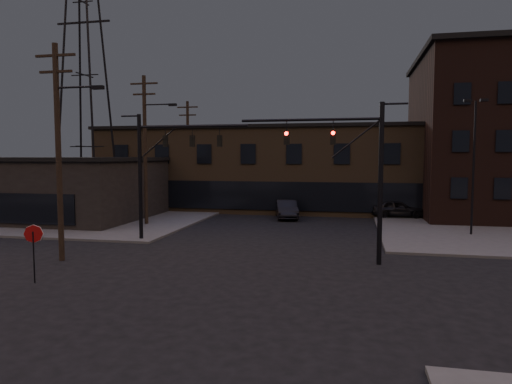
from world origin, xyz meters
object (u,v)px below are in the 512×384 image
at_px(parked_car_lot_b, 504,212).
at_px(car_crossing, 286,209).
at_px(traffic_signal_near, 357,165).
at_px(traffic_signal_far, 159,162).
at_px(stop_sign, 33,240).
at_px(parked_car_lot_a, 398,208).

distance_m(parked_car_lot_b, car_crossing, 17.66).
height_order(traffic_signal_near, traffic_signal_far, same).
xyz_separation_m(traffic_signal_far, stop_sign, (-1.28, -9.99, -3.17)).
xyz_separation_m(traffic_signal_near, parked_car_lot_a, (3.64, 17.70, -4.04)).
bearing_deg(parked_car_lot_b, car_crossing, 81.68).
height_order(parked_car_lot_b, car_crossing, car_crossing).
relative_size(parked_car_lot_a, parked_car_lot_b, 0.92).
relative_size(traffic_signal_far, parked_car_lot_b, 1.69).
bearing_deg(parked_car_lot_a, traffic_signal_near, 166.27).
height_order(parked_car_lot_a, car_crossing, parked_car_lot_a).
xyz_separation_m(traffic_signal_near, car_crossing, (-5.78, 15.85, -4.13)).
xyz_separation_m(parked_car_lot_b, car_crossing, (-17.63, -1.12, -0.04)).
height_order(traffic_signal_near, parked_car_lot_b, traffic_signal_near).
height_order(traffic_signal_near, car_crossing, traffic_signal_near).
height_order(traffic_signal_far, car_crossing, traffic_signal_far).
bearing_deg(parked_car_lot_b, parked_car_lot_a, 72.95).
bearing_deg(traffic_signal_far, traffic_signal_near, -16.17).
distance_m(traffic_signal_near, parked_car_lot_a, 18.52).
height_order(parked_car_lot_a, parked_car_lot_b, parked_car_lot_a).
relative_size(traffic_signal_near, stop_sign, 3.23).
distance_m(traffic_signal_far, parked_car_lot_b, 27.77).
xyz_separation_m(parked_car_lot_a, car_crossing, (-9.42, -1.85, -0.09)).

